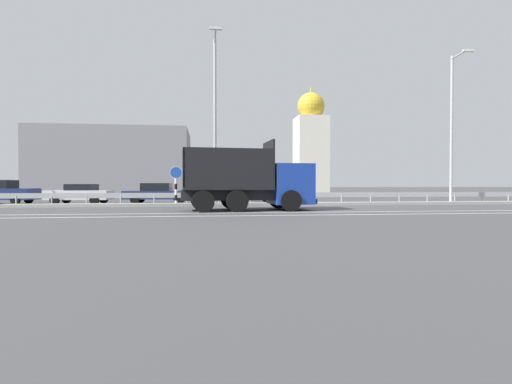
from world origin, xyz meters
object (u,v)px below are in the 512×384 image
object	(u,v)px
street_lamp_1	(215,114)
church_tower	(311,145)
dump_truck	(262,186)
street_lamp_2	(453,123)
parked_car_2	(80,194)
median_road_sign	(176,185)
parked_car_1	(0,192)
parked_car_4	(249,192)
parked_car_3	(158,193)

from	to	relation	value
street_lamp_1	church_tower	bearing A→B (deg)	61.65
dump_truck	street_lamp_2	size ratio (longest dim) A/B	0.69
street_lamp_2	parked_car_2	distance (m)	25.15
parked_car_2	street_lamp_2	bearing A→B (deg)	-93.59
median_road_sign	church_tower	xyz separation A→B (m)	(14.24, 21.82, 4.70)
dump_truck	parked_car_1	distance (m)	18.43
parked_car_1	parked_car_4	distance (m)	16.73
median_road_sign	parked_car_1	xyz separation A→B (m)	(-11.81, 4.02, -0.47)
parked_car_1	church_tower	bearing A→B (deg)	129.28
street_lamp_2	parked_car_1	xyz separation A→B (m)	(-29.69, 4.13, -4.54)
parked_car_1	parked_car_4	world-z (taller)	parked_car_1
church_tower	parked_car_2	bearing A→B (deg)	-138.65
street_lamp_2	parked_car_1	world-z (taller)	street_lamp_2
parked_car_1	parked_car_2	world-z (taller)	parked_car_1
median_road_sign	parked_car_2	bearing A→B (deg)	151.87
street_lamp_1	parked_car_4	xyz separation A→B (m)	(2.56, 4.18, -4.83)
median_road_sign	parked_car_3	world-z (taller)	median_road_sign
street_lamp_1	church_tower	xyz separation A→B (m)	(11.88, 22.02, 0.37)
parked_car_1	parked_car_2	distance (m)	5.27
street_lamp_2	church_tower	world-z (taller)	church_tower
parked_car_2	church_tower	distance (m)	28.21
parked_car_2	parked_car_4	xyz separation A→B (m)	(11.48, 0.47, 0.06)
median_road_sign	parked_car_4	distance (m)	6.35
street_lamp_2	parked_car_4	world-z (taller)	street_lamp_2
parked_car_4	street_lamp_1	bearing A→B (deg)	-30.11
church_tower	median_road_sign	bearing A→B (deg)	-123.12
parked_car_4	median_road_sign	bearing A→B (deg)	-49.64
median_road_sign	church_tower	bearing A→B (deg)	56.88
street_lamp_2	parked_car_3	xyz separation A→B (m)	(-19.35, 3.89, -4.63)
street_lamp_1	parked_car_2	bearing A→B (deg)	157.44
median_road_sign	parked_car_4	bearing A→B (deg)	39.00
street_lamp_1	parked_car_2	size ratio (longest dim) A/B	2.40
church_tower	parked_car_1	bearing A→B (deg)	-145.66
dump_truck	street_lamp_2	bearing A→B (deg)	103.64
parked_car_4	church_tower	size ratio (longest dim) A/B	0.31
median_road_sign	parked_car_2	distance (m)	7.47
parked_car_1	parked_car_3	world-z (taller)	parked_car_1
dump_truck	median_road_sign	world-z (taller)	dump_truck
parked_car_3	church_tower	xyz separation A→B (m)	(15.72, 18.04, 5.25)
parked_car_3	parked_car_1	bearing A→B (deg)	-87.81
parked_car_3	street_lamp_2	bearing A→B (deg)	82.18
median_road_sign	street_lamp_1	xyz separation A→B (m)	(2.36, -0.20, 4.32)
street_lamp_1	parked_car_2	distance (m)	10.84
street_lamp_2	parked_car_1	distance (m)	30.32
street_lamp_1	street_lamp_2	bearing A→B (deg)	0.33
street_lamp_2	parked_car_2	bearing A→B (deg)	171.58
dump_truck	street_lamp_2	distance (m)	14.47
median_road_sign	parked_car_1	size ratio (longest dim) A/B	0.52
parked_car_3	church_tower	size ratio (longest dim) A/B	0.36
median_road_sign	street_lamp_2	distance (m)	18.34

